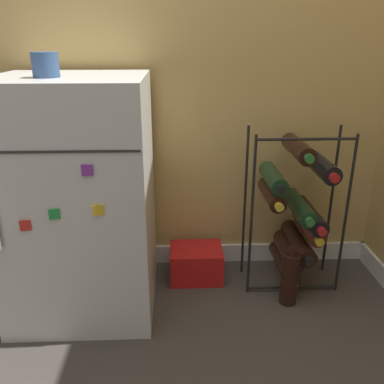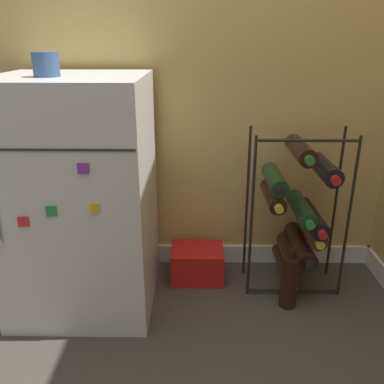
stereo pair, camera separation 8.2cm
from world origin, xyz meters
name	(u,v)px [view 1 (the left image)]	position (x,y,z in m)	size (l,w,h in m)	color
ground_plane	(207,366)	(0.00, 0.00, 0.00)	(14.00, 14.00, 0.00)	#423D38
mini_fridge	(80,198)	(-0.48, 0.41, 0.47)	(0.55, 0.56, 0.93)	silver
wine_rack	(296,213)	(0.42, 0.51, 0.35)	(0.41, 0.33, 0.71)	black
soda_box	(196,263)	(-0.01, 0.55, 0.08)	(0.24, 0.18, 0.15)	red
fridge_top_cup	(45,65)	(-0.52, 0.33, 0.97)	(0.09, 0.09, 0.08)	#335184
loose_bottle_floor	(290,278)	(0.37, 0.34, 0.12)	(0.07, 0.07, 0.27)	black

